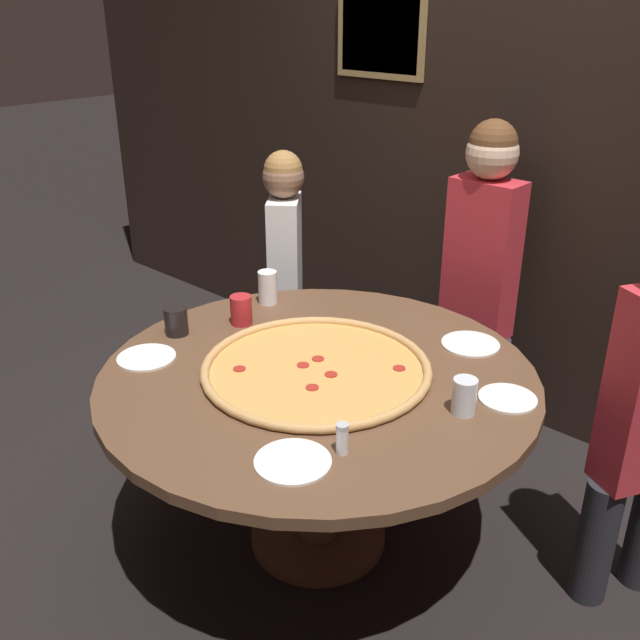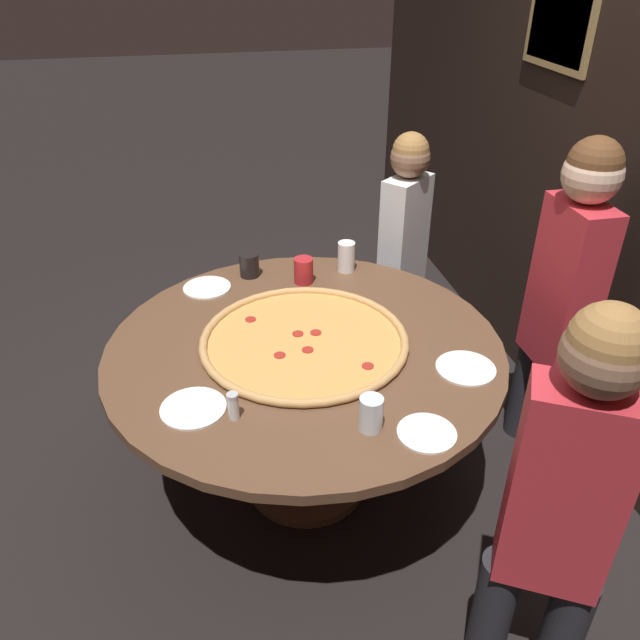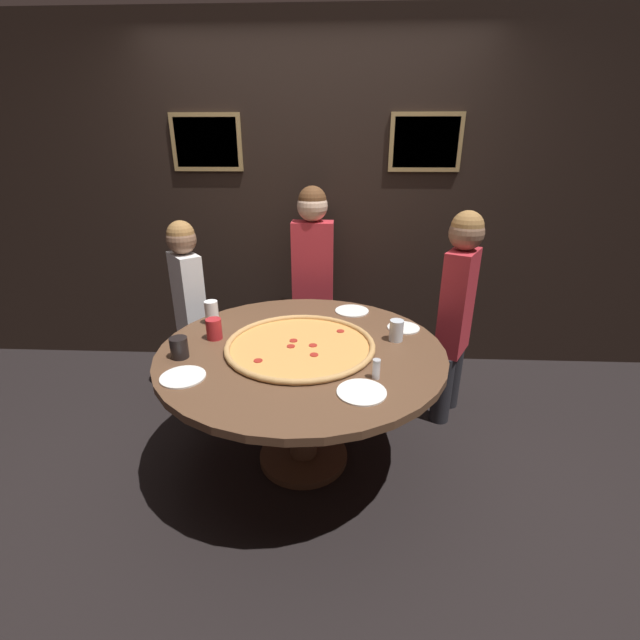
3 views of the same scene
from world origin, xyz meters
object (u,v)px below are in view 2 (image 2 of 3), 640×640
Objects in this scene: giant_pizza at (304,340)px; drink_cup_beside_pizza at (304,271)px; condiment_shaker at (233,406)px; white_plate_far_back at (466,368)px; diner_side_left at (563,498)px; diner_centre_back at (404,241)px; diner_side_right at (564,293)px; drink_cup_by_shaker at (346,257)px; white_plate_near_front at (193,408)px; drink_cup_front_edge at (249,265)px; dining_table at (305,373)px; white_plate_right_side at (427,433)px; drink_cup_near_left at (371,414)px; white_plate_beside_cup at (207,288)px.

drink_cup_beside_pizza is at bearing 169.56° from giant_pizza.
white_plate_far_back is at bearing 96.21° from condiment_shaker.
condiment_shaker is at bearing -5.31° from diner_side_left.
drink_cup_beside_pizza is at bearing 171.15° from diner_centre_back.
diner_side_right reaches higher than condiment_shaker.
drink_cup_by_shaker is 1.14m from white_plate_near_front.
drink_cup_beside_pizza is 0.08× the size of diner_side_left.
giant_pizza is at bearing 90.28° from diner_side_right.
white_plate_far_back is at bearing 61.78° from giant_pizza.
diner_side_left is (0.64, 0.96, 0.04)m from white_plate_near_front.
dining_table is at bearing 12.94° from drink_cup_front_edge.
white_plate_near_front is (0.91, -0.29, -0.05)m from drink_cup_front_edge.
drink_cup_beside_pizza is at bearing 64.15° from diner_side_right.
drink_cup_beside_pizza is 1.10m from diner_side_right.
drink_cup_by_shaker is at bearing 84.58° from drink_cup_front_edge.
white_plate_right_side is at bearing 25.47° from giant_pizza.
drink_cup_by_shaker is at bearing 169.93° from drink_cup_near_left.
drink_cup_near_left is 0.54× the size of white_plate_near_front.
giant_pizza is 0.53m from white_plate_near_front.
white_plate_right_side is at bearing -1.29° from drink_cup_by_shaker.
white_plate_near_front is at bearing -88.81° from white_plate_far_back.
dining_table is 7.24× the size of white_plate_beside_cup.
white_plate_right_side is 0.90× the size of white_plate_beside_cup.
drink_cup_by_shaker is at bearing 151.66° from dining_table.
condiment_shaker is 0.08× the size of diner_centre_back.
giant_pizza is 0.55× the size of diner_side_right.
drink_cup_near_left is at bearing 12.24° from giant_pizza.
drink_cup_near_left is at bearing -61.34° from white_plate_far_back.
diner_side_left is (0.95, -0.55, -0.05)m from diner_side_right.
drink_cup_front_edge is 0.52× the size of white_plate_beside_cup.
diner_side_right is (0.49, 0.99, 0.04)m from drink_cup_beside_pizza.
white_plate_far_back is at bearing 138.93° from white_plate_right_side.
drink_cup_by_shaker is 1.10m from drink_cup_near_left.
diner_centre_back is (-0.83, 0.68, -0.02)m from giant_pizza.
diner_side_left is at bearing 55.51° from condiment_shaker.
diner_centre_back reaches higher than white_plate_far_back.
condiment_shaker is 1.56m from diner_centre_back.
giant_pizza is 8.27× the size of condiment_shaker.
drink_cup_near_left is at bearing 23.64° from white_plate_beside_cup.
diner_centre_back is at bearing 135.62° from white_plate_near_front.
drink_cup_near_left is at bearing -10.07° from drink_cup_by_shaker.
drink_cup_near_left is (0.52, 0.11, 0.05)m from giant_pizza.
white_plate_far_back is 0.16× the size of diner_side_left.
drink_cup_beside_pizza is 0.09× the size of diner_centre_back.
drink_cup_front_edge is at bearing -160.52° from white_plate_right_side.
dining_table is 1.90× the size of giant_pizza.
giant_pizza is at bearing -167.76° from drink_cup_near_left.
white_plate_far_back is at bearing 15.38° from drink_cup_by_shaker.
white_plate_right_side is at bearing -41.07° from white_plate_far_back.
white_plate_beside_cup is 1.71m from diner_side_left.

